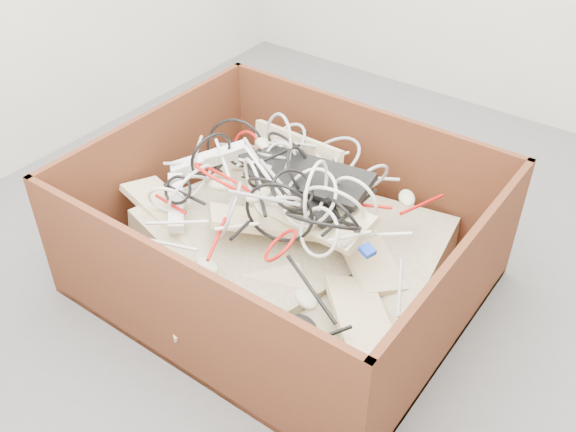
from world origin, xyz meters
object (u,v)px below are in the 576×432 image
Objects in this scene: cardboard_box at (280,253)px; vga_plug at (367,251)px; power_strip_left at (209,159)px; power_strip_right at (176,202)px.

cardboard_box is 29.22× the size of vga_plug.
power_strip_right is (0.06, -0.25, -0.03)m from power_strip_left.
power_strip_left is 6.66× the size of vga_plug.
cardboard_box reaches higher than power_strip_right.
cardboard_box is at bearing 73.11° from power_strip_right.
power_strip_right is 5.90× the size of vga_plug.
power_strip_right is at bearing -148.84° from vga_plug.
vga_plug is (0.71, 0.14, 0.04)m from power_strip_right.
power_strip_left is (-0.40, 0.08, 0.22)m from cardboard_box.
power_strip_right is at bearing -121.33° from power_strip_left.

